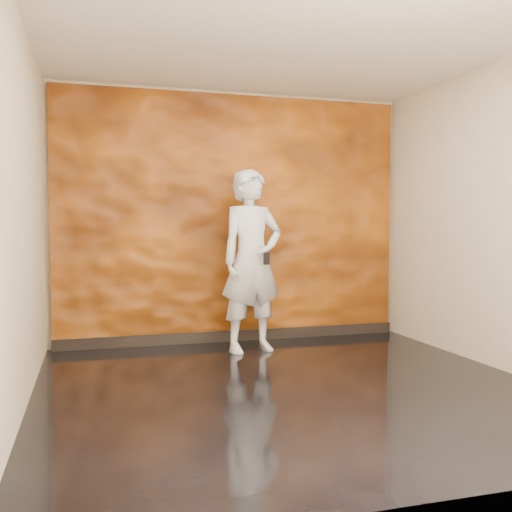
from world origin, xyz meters
name	(u,v)px	position (x,y,z in m)	size (l,w,h in m)	color
room	(292,213)	(0.00, 0.00, 1.40)	(4.02, 4.02, 2.81)	black
feature_wall	(233,219)	(0.00, 1.96, 1.38)	(3.90, 0.06, 2.75)	#C05F11
baseboard	(234,336)	(0.00, 1.92, 0.06)	(3.90, 0.04, 0.12)	black
man	(252,261)	(0.05, 1.36, 0.94)	(0.68, 0.45, 1.88)	#989CA7
phone	(267,259)	(0.13, 1.11, 0.97)	(0.06, 0.01, 0.12)	black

